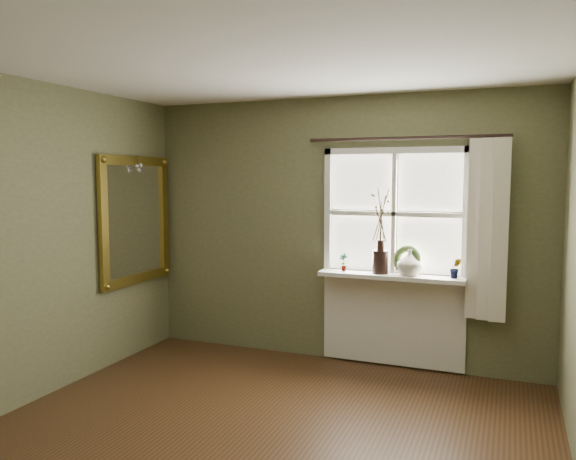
{
  "coord_description": "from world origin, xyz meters",
  "views": [
    {
      "loc": [
        1.58,
        -3.04,
        1.83
      ],
      "look_at": [
        -0.26,
        1.55,
        1.36
      ],
      "focal_mm": 35.0,
      "sensor_mm": 36.0,
      "label": 1
    }
  ],
  "objects_px": {
    "cream_vase": "(410,262)",
    "wreath": "(407,263)",
    "gilt_mirror": "(136,220)",
    "dark_jug": "(380,262)"
  },
  "relations": [
    {
      "from": "dark_jug",
      "to": "gilt_mirror",
      "type": "distance_m",
      "value": 2.49
    },
    {
      "from": "dark_jug",
      "to": "cream_vase",
      "type": "bearing_deg",
      "value": 0.0
    },
    {
      "from": "dark_jug",
      "to": "wreath",
      "type": "height_order",
      "value": "wreath"
    },
    {
      "from": "cream_vase",
      "to": "gilt_mirror",
      "type": "xyz_separation_m",
      "value": [
        -2.69,
        -0.47,
        0.35
      ]
    },
    {
      "from": "cream_vase",
      "to": "wreath",
      "type": "height_order",
      "value": "wreath"
    },
    {
      "from": "cream_vase",
      "to": "gilt_mirror",
      "type": "distance_m",
      "value": 2.75
    },
    {
      "from": "dark_jug",
      "to": "gilt_mirror",
      "type": "xyz_separation_m",
      "value": [
        -2.41,
        -0.47,
        0.36
      ]
    },
    {
      "from": "dark_jug",
      "to": "gilt_mirror",
      "type": "relative_size",
      "value": 0.17
    },
    {
      "from": "wreath",
      "to": "gilt_mirror",
      "type": "xyz_separation_m",
      "value": [
        -2.65,
        -0.51,
        0.37
      ]
    },
    {
      "from": "gilt_mirror",
      "to": "dark_jug",
      "type": "bearing_deg",
      "value": 11.05
    }
  ]
}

